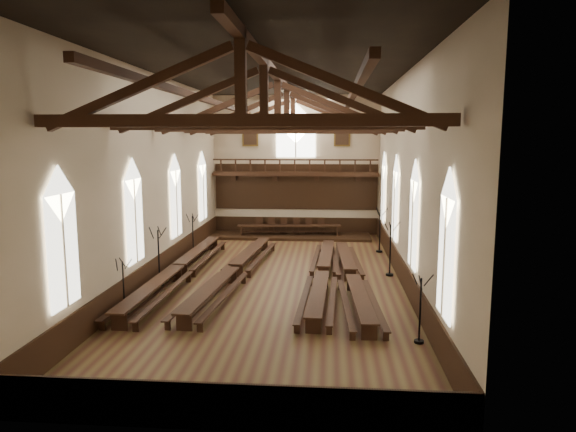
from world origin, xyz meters
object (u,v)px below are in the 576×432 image
(refectory_row_a, at_px, (178,268))
(candelabrum_left_far, at_px, (193,243))
(dais, at_px, (289,236))
(candelabrum_left_mid, at_px, (159,268))
(refectory_row_d, at_px, (351,275))
(candelabrum_right_near, at_px, (420,322))
(candelabrum_right_far, at_px, (380,239))
(refectory_row_b, at_px, (234,269))
(refectory_row_c, at_px, (323,272))
(candelabrum_left_near, at_px, (124,298))
(high_table, at_px, (289,227))
(candelabrum_right_mid, at_px, (390,259))

(refectory_row_a, distance_m, candelabrum_left_far, 5.02)
(refectory_row_a, relative_size, candelabrum_left_far, 5.66)
(dais, height_order, candelabrum_left_mid, candelabrum_left_mid)
(refectory_row_d, relative_size, candelabrum_left_far, 5.43)
(candelabrum_right_near, relative_size, candelabrum_right_far, 0.87)
(refectory_row_b, bearing_deg, candelabrum_left_mid, -160.48)
(candelabrum_right_near, bearing_deg, refectory_row_b, 136.74)
(refectory_row_c, distance_m, candelabrum_left_mid, 7.82)
(refectory_row_c, height_order, candelabrum_right_far, candelabrum_right_far)
(refectory_row_b, height_order, candelabrum_left_near, candelabrum_left_near)
(refectory_row_d, height_order, high_table, high_table)
(dais, xyz_separation_m, candelabrum_right_mid, (5.91, -9.84, 0.76))
(refectory_row_a, height_order, candelabrum_left_mid, candelabrum_left_mid)
(dais, bearing_deg, refectory_row_a, -112.01)
(high_table, xyz_separation_m, candelabrum_right_mid, (5.91, -9.84, 0.09))
(candelabrum_left_far, xyz_separation_m, candelabrum_right_mid, (11.10, -3.43, 0.07))
(candelabrum_right_mid, height_order, candelabrum_right_far, candelabrum_right_mid)
(candelabrum_left_near, bearing_deg, refectory_row_c, 34.65)
(refectory_row_d, height_order, candelabrum_left_far, candelabrum_left_far)
(candelabrum_left_mid, relative_size, candelabrum_right_mid, 1.01)
(high_table, bearing_deg, refectory_row_b, -99.11)
(dais, bearing_deg, candelabrum_right_mid, -59.02)
(refectory_row_a, xyz_separation_m, candelabrum_left_near, (-0.59, -5.34, 0.15))
(refectory_row_d, bearing_deg, high_table, 108.15)
(refectory_row_d, distance_m, candelabrum_left_mid, 9.11)
(refectory_row_a, bearing_deg, high_table, 67.99)
(candelabrum_right_far, bearing_deg, candelabrum_right_near, -90.00)
(candelabrum_right_near, bearing_deg, candelabrum_left_mid, 151.31)
(refectory_row_a, distance_m, candelabrum_right_mid, 10.63)
(refectory_row_d, xyz_separation_m, high_table, (-3.88, 11.85, 0.26))
(candelabrum_left_mid, xyz_separation_m, candelabrum_left_far, (0.00, 6.10, -0.08))
(dais, bearing_deg, refectory_row_d, -71.85)
(refectory_row_d, relative_size, candelabrum_right_far, 5.01)
(candelabrum_left_near, height_order, candelabrum_left_far, candelabrum_left_far)
(refectory_row_a, relative_size, refectory_row_d, 1.04)
(high_table, height_order, candelabrum_right_near, candelabrum_right_near)
(dais, distance_m, candelabrum_right_mid, 11.50)
(refectory_row_b, relative_size, candelabrum_right_far, 5.18)
(dais, bearing_deg, candelabrum_right_far, -36.39)
(refectory_row_a, bearing_deg, candelabrum_left_mid, -117.66)
(candelabrum_left_near, xyz_separation_m, candelabrum_right_near, (11.10, -1.85, 0.03))
(refectory_row_a, xyz_separation_m, refectory_row_c, (7.15, 0.00, -0.05))
(candelabrum_right_mid, bearing_deg, candelabrum_left_far, 162.83)
(candelabrum_left_far, relative_size, candelabrum_right_near, 1.06)
(candelabrum_left_far, bearing_deg, candelabrum_left_near, -90.00)
(dais, height_order, candelabrum_left_far, candelabrum_left_far)
(candelabrum_left_near, bearing_deg, candelabrum_right_mid, 31.83)
(refectory_row_a, bearing_deg, candelabrum_left_far, 96.73)
(refectory_row_a, bearing_deg, dais, 67.99)
(refectory_row_d, relative_size, dais, 1.23)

